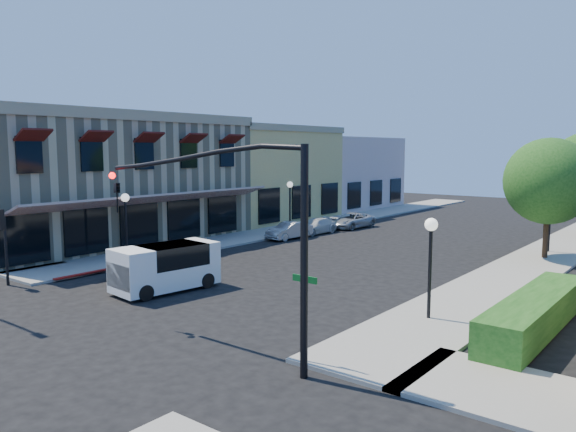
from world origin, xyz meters
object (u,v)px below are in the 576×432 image
Objects in this scene: street_tree_a at (549,181)px; parked_car_c at (315,226)px; parked_car_b at (289,230)px; white_van at (165,265)px; parked_car_a at (148,261)px; signal_mast_arm at (241,215)px; lamppost_left_near at (126,209)px; lamppost_left_far at (290,193)px; secondary_signal at (3,233)px; street_name_sign at (305,304)px; parked_car_d at (352,220)px; lamppost_right_near at (431,243)px; lamppost_right_far at (551,205)px.

street_tree_a is 1.77× the size of parked_car_c.
parked_car_b is 2.94m from parked_car_c.
parked_car_a is at bearing 154.46° from white_van.
parked_car_a is 1.06× the size of parked_car_c.
lamppost_left_near is at bearing 155.63° from signal_mast_arm.
lamppost_left_far is 1.04× the size of parked_car_b.
secondary_signal is 20.60m from lamppost_left_far.
lamppost_left_near is (-14.36, 6.50, -1.35)m from signal_mast_arm.
lamppost_left_far is (-16.00, 19.80, 1.04)m from street_name_sign.
parked_car_a is 12.58m from parked_car_b.
street_name_sign is 9.84m from white_van.
lamppost_left_far is 5.32m from parked_car_d.
parked_car_b is (2.30, -3.00, -2.17)m from lamppost_left_far.
street_tree_a reaches higher than lamppost_left_near.
signal_mast_arm is (-2.94, -20.50, -0.11)m from street_tree_a.
street_name_sign is 0.70× the size of lamppost_left_far.
street_tree_a is at bearing 17.06° from parked_car_b.
secondary_signal is 15.53m from street_name_sign.
secondary_signal is 0.93× the size of lamppost_right_near.
street_name_sign is at bearing -92.63° from lamppost_right_far.
street_name_sign is 0.70× the size of lamppost_left_near.
parked_car_c is (2.30, -0.06, -2.20)m from lamppost_left_far.
street_tree_a is 1.82× the size of lamppost_left_near.
lamppost_right_far is (0.00, 16.00, 0.00)m from lamppost_right_near.
parked_car_a is at bearing -82.76° from parked_car_d.
lamppost_right_far is at bearing -3.53° from parked_car_d.
lamppost_left_far is at bearing -120.09° from parked_car_d.
lamppost_right_near is 0.92× the size of parked_car_a.
parked_car_d is at bearing 119.10° from street_name_sign.
secondary_signal is at bearing -126.14° from lamppost_right_far.
street_tree_a is 15.52m from parked_car_d.
street_tree_a is at bearing 38.98° from lamppost_left_near.
lamppost_left_near is (-16.00, 5.80, 1.04)m from street_name_sign.
lamppost_right_near is 16.00m from lamppost_right_far.
lamppost_left_near is 4.50m from parked_car_a.
parked_car_d is (2.76, 4.00, -2.17)m from lamppost_left_far.
lamppost_right_near reaches higher than street_name_sign.
street_tree_a is at bearing 81.83° from signal_mast_arm.
parked_car_a is 1.14× the size of parked_car_b.
parked_car_d is at bearing 115.34° from signal_mast_arm.
street_name_sign is at bearing -56.44° from parked_car_d.
lamppost_right_near is at bearing 0.00° from lamppost_left_near.
lamppost_left_far is 0.79× the size of white_van.
street_tree_a is at bearing 3.90° from parked_car_c.
white_van is at bearing -164.43° from lamppost_right_near.
parked_car_b is 0.85× the size of parked_car_d.
street_name_sign reaches higher than parked_car_b.
signal_mast_arm is 25.07m from lamppost_left_far.
lamppost_right_far reaches higher than parked_car_c.
street_tree_a reaches higher than parked_car_d.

